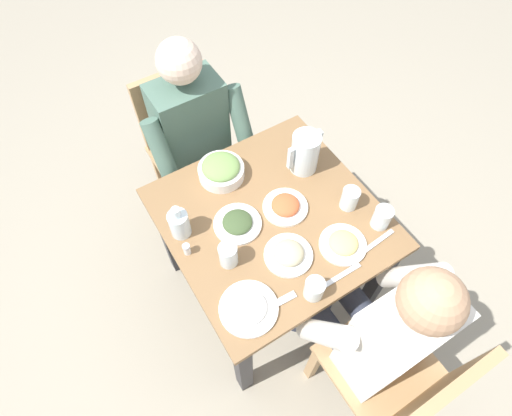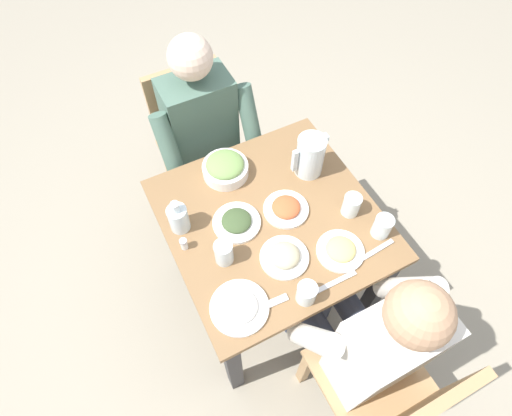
{
  "view_description": "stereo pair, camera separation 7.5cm",
  "coord_description": "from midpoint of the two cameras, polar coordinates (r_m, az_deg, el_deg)",
  "views": [
    {
      "loc": [
        0.53,
        0.73,
        2.15
      ],
      "look_at": [
        0.05,
        -0.04,
        0.76
      ],
      "focal_mm": 29.35,
      "sensor_mm": 36.0,
      "label": 1
    },
    {
      "loc": [
        0.46,
        0.77,
        2.15
      ],
      "look_at": [
        0.05,
        -0.04,
        0.76
      ],
      "focal_mm": 29.35,
      "sensor_mm": 36.0,
      "label": 2
    }
  ],
  "objects": [
    {
      "name": "fork_far",
      "position": [
        1.53,
        2.82,
        -13.2
      ],
      "size": [
        0.17,
        0.04,
        0.01
      ],
      "primitive_type": "cube",
      "rotation": [
        0.0,
        0.0,
        -0.06
      ],
      "color": "silver",
      "rests_on": "dining_table"
    },
    {
      "name": "water_glass_center",
      "position": [
        1.52,
        8.34,
        -11.44
      ],
      "size": [
        0.07,
        0.07,
        0.09
      ],
      "primitive_type": "cylinder",
      "color": "silver",
      "rests_on": "dining_table"
    },
    {
      "name": "plate_yoghurt",
      "position": [
        1.52,
        -0.84,
        -13.38
      ],
      "size": [
        0.21,
        0.21,
        0.04
      ],
      "color": "white",
      "rests_on": "dining_table"
    },
    {
      "name": "water_glass_by_pitcher",
      "position": [
        1.72,
        14.09,
        0.37
      ],
      "size": [
        0.07,
        0.07,
        0.1
      ],
      "primitive_type": "cylinder",
      "color": "silver",
      "rests_on": "dining_table"
    },
    {
      "name": "knife_far",
      "position": [
        1.69,
        17.04,
        -5.76
      ],
      "size": [
        0.19,
        0.03,
        0.01
      ],
      "primitive_type": "cube",
      "rotation": [
        0.0,
        0.0,
        0.08
      ],
      "color": "silver",
      "rests_on": "dining_table"
    },
    {
      "name": "dining_table",
      "position": [
        1.81,
        3.21,
        -3.48
      ],
      "size": [
        0.84,
        0.84,
        0.71
      ],
      "color": "olive",
      "rests_on": "ground_plane"
    },
    {
      "name": "salad_bowl",
      "position": [
        1.8,
        -3.01,
        5.5
      ],
      "size": [
        0.2,
        0.2,
        0.09
      ],
      "color": "white",
      "rests_on": "dining_table"
    },
    {
      "name": "water_glass_far_right",
      "position": [
        1.7,
        18.06,
        -2.44
      ],
      "size": [
        0.07,
        0.07,
        0.1
      ],
      "primitive_type": "cylinder",
      "color": "silver",
      "rests_on": "dining_table"
    },
    {
      "name": "plate_dolmas",
      "position": [
        1.67,
        -1.38,
        -1.9
      ],
      "size": [
        0.19,
        0.19,
        0.04
      ],
      "color": "white",
      "rests_on": "dining_table"
    },
    {
      "name": "oil_carafe",
      "position": [
        1.65,
        -9.21,
        -1.55
      ],
      "size": [
        0.08,
        0.08,
        0.16
      ],
      "color": "silver",
      "rests_on": "dining_table"
    },
    {
      "name": "knife_near",
      "position": [
        1.6,
        11.99,
        -9.97
      ],
      "size": [
        0.19,
        0.02,
        0.01
      ],
      "primitive_type": "cube",
      "rotation": [
        0.0,
        0.0,
        -0.01
      ],
      "color": "silver",
      "rests_on": "dining_table"
    },
    {
      "name": "chair_near",
      "position": [
        2.28,
        -7.18,
        9.6
      ],
      "size": [
        0.4,
        0.4,
        0.86
      ],
      "color": "tan",
      "rests_on": "ground_plane"
    },
    {
      "name": "chair_far",
      "position": [
        1.77,
        18.74,
        -22.82
      ],
      "size": [
        0.4,
        0.4,
        0.86
      ],
      "color": "tan",
      "rests_on": "ground_plane"
    },
    {
      "name": "plate_rice_curry",
      "position": [
        1.71,
        5.37,
        -0.05
      ],
      "size": [
        0.19,
        0.19,
        0.05
      ],
      "color": "white",
      "rests_on": "dining_table"
    },
    {
      "name": "water_glass_near_left",
      "position": [
        1.56,
        -3.04,
        -6.14
      ],
      "size": [
        0.07,
        0.07,
        0.11
      ],
      "primitive_type": "cylinder",
      "color": "silver",
      "rests_on": "dining_table"
    },
    {
      "name": "salt_shaker",
      "position": [
        1.62,
        -8.5,
        -4.91
      ],
      "size": [
        0.03,
        0.03,
        0.05
      ],
      "color": "white",
      "rests_on": "dining_table"
    },
    {
      "name": "ground_plane",
      "position": [
        2.33,
        2.53,
        -10.5
      ],
      "size": [
        8.0,
        8.0,
        0.0
      ],
      "primitive_type": "plane",
      "color": "#9E937F"
    },
    {
      "name": "plate_beans",
      "position": [
        1.6,
        5.25,
        -6.6
      ],
      "size": [
        0.19,
        0.19,
        0.05
      ],
      "color": "white",
      "rests_on": "dining_table"
    },
    {
      "name": "diner_far",
      "position": [
        1.64,
        15.84,
        -16.02
      ],
      "size": [
        0.48,
        0.53,
        1.16
      ],
      "color": "silver",
      "rests_on": "ground_plane"
    },
    {
      "name": "diner_near",
      "position": [
        2.04,
        -5.36,
        8.65
      ],
      "size": [
        0.48,
        0.53,
        1.16
      ],
      "color": "#4C6B5B",
      "rests_on": "ground_plane"
    },
    {
      "name": "water_pitcher",
      "position": [
        1.78,
        8.56,
        7.01
      ],
      "size": [
        0.16,
        0.12,
        0.19
      ],
      "color": "silver",
      "rests_on": "dining_table"
    },
    {
      "name": "fork_near",
      "position": [
        1.85,
        -3.18,
        5.86
      ],
      "size": [
        0.17,
        0.07,
        0.01
      ],
      "primitive_type": "cube",
      "rotation": [
        0.0,
        0.0,
        0.28
      ],
      "color": "silver",
      "rests_on": "dining_table"
    },
    {
      "name": "plate_fries",
      "position": [
        1.65,
        12.74,
        -5.66
      ],
      "size": [
        0.19,
        0.19,
        0.04
      ],
      "color": "white",
      "rests_on": "dining_table"
    }
  ]
}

